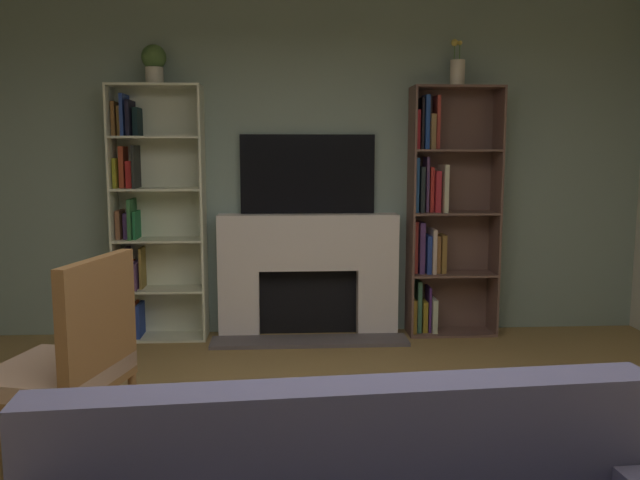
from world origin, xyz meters
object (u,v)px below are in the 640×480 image
Objects in this scene: potted_plant at (154,62)px; fireplace at (308,272)px; armchair at (70,361)px; bookshelf_right at (441,216)px; tv at (308,174)px; vase_with_flowers at (457,71)px; bookshelf_left at (149,216)px.

fireplace is at bearing 1.61° from potted_plant.
armchair is at bearing -90.73° from potted_plant.
armchair is (-2.36, -2.29, -0.47)m from bookshelf_right.
potted_plant reaches higher than bookshelf_right.
tv is at bearing 62.31° from armchair.
armchair is at bearing -135.84° from bookshelf_right.
potted_plant is (-1.21, -0.03, 1.70)m from fireplace.
bookshelf_right is (1.12, 0.01, 0.47)m from fireplace.
vase_with_flowers is at bearing 42.48° from armchair.
tv reaches higher than fireplace.
bookshelf_right is 5.53× the size of vase_with_flowers.
bookshelf_left reaches higher than tv.
potted_plant reaches higher than fireplace.
tv is (0.00, 0.09, 0.81)m from fireplace.
fireplace is at bearing -90.00° from tv.
vase_with_flowers is (2.51, -0.04, 1.17)m from bookshelf_left.
bookshelf_right reaches higher than armchair.
armchair is at bearing -117.69° from tv.
vase_with_flowers is 3.71m from armchair.
fireplace is at bearing 178.41° from vase_with_flowers.
vase_with_flowers reaches higher than bookshelf_right.
bookshelf_right reaches higher than fireplace.
armchair is at bearing -137.52° from vase_with_flowers.
tv is 1.17m from bookshelf_right.
bookshelf_right is (2.42, 0.01, -0.01)m from bookshelf_left.
potted_plant is (-2.33, -0.04, 1.23)m from bookshelf_right.
fireplace is 1.52× the size of armchair.
tv is 2.99× the size of vase_with_flowers.
bookshelf_right is at bearing 1.08° from potted_plant.
vase_with_flowers is at bearing -1.59° from fireplace.
potted_plant is 0.82× the size of vase_with_flowers.
bookshelf_left is 1.00× the size of bookshelf_right.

